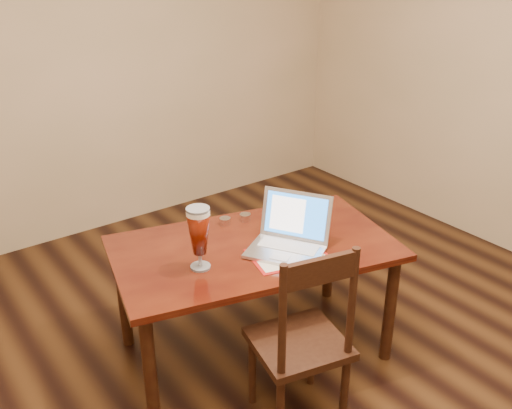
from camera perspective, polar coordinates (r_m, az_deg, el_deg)
room_shell at (r=2.07m, az=7.48°, el=16.39°), size 4.51×5.01×2.71m
dining_table at (r=2.91m, az=-0.29°, el=-5.25°), size 1.56×1.12×0.97m
dining_chair at (r=2.61m, az=4.66°, el=-13.53°), size 0.48×0.46×0.94m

